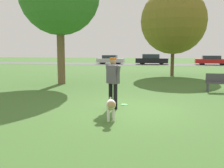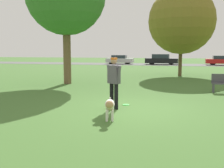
# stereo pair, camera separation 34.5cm
# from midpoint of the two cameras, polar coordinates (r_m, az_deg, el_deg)

# --- Properties ---
(ground_plane) EXTENTS (120.00, 120.00, 0.00)m
(ground_plane) POSITION_cam_midpoint_polar(r_m,az_deg,el_deg) (8.60, 5.27, -5.40)
(ground_plane) COLOR #426B2D
(far_road_strip) EXTENTS (120.00, 6.00, 0.01)m
(far_road_strip) POSITION_cam_midpoint_polar(r_m,az_deg,el_deg) (36.52, 12.12, 4.16)
(far_road_strip) COLOR #5B5B59
(far_road_strip) RESTS_ON ground_plane
(person) EXTENTS (0.60, 0.46, 1.66)m
(person) POSITION_cam_midpoint_polar(r_m,az_deg,el_deg) (8.43, 1.59, 1.13)
(person) COLOR black
(person) RESTS_ON ground_plane
(dog) EXTENTS (0.42, 1.03, 0.60)m
(dog) POSITION_cam_midpoint_polar(r_m,az_deg,el_deg) (7.12, 0.89, -4.69)
(dog) COLOR silver
(dog) RESTS_ON ground_plane
(frisbee) EXTENTS (0.24, 0.24, 0.02)m
(frisbee) POSITION_cam_midpoint_polar(r_m,az_deg,el_deg) (9.18, 4.13, -4.53)
(frisbee) COLOR #33D838
(frisbee) RESTS_ON ground_plane
(tree_mid_center) EXTENTS (4.89, 4.89, 6.51)m
(tree_mid_center) POSITION_cam_midpoint_polar(r_m,az_deg,el_deg) (20.51, 15.39, 13.12)
(tree_mid_center) COLOR brown
(tree_mid_center) RESTS_ON ground_plane
(parked_car_silver) EXTENTS (3.88, 1.89, 1.26)m
(parked_car_silver) POSITION_cam_midpoint_polar(r_m,az_deg,el_deg) (37.61, 1.96, 5.35)
(parked_car_silver) COLOR #B7B7BC
(parked_car_silver) RESTS_ON ground_plane
(parked_car_black) EXTENTS (4.43, 1.92, 1.42)m
(parked_car_black) POSITION_cam_midpoint_polar(r_m,az_deg,el_deg) (36.58, 10.99, 5.25)
(parked_car_black) COLOR black
(parked_car_black) RESTS_ON ground_plane
(parked_car_red) EXTENTS (4.40, 1.95, 1.24)m
(parked_car_red) POSITION_cam_midpoint_polar(r_m,az_deg,el_deg) (37.29, 23.25, 4.75)
(parked_car_red) COLOR red
(parked_car_red) RESTS_ON ground_plane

